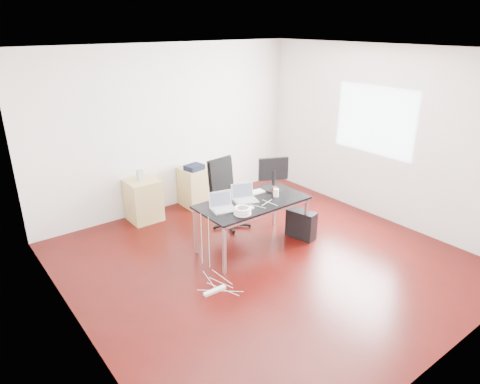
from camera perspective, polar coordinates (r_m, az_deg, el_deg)
room_shell at (r=5.51m, az=3.79°, el=3.75°), size 5.00×5.00×5.00m
desk at (r=6.10m, az=1.67°, el=-1.69°), size 1.60×0.80×0.73m
office_chair at (r=6.82m, az=-1.71°, el=0.27°), size 0.53×0.55×1.08m
filing_cabinet_left at (r=7.26m, az=-12.75°, el=-1.07°), size 0.50×0.50×0.70m
filing_cabinet_right at (r=7.71m, az=-5.87°, el=0.73°), size 0.50×0.50×0.70m
pc_tower at (r=6.62m, az=8.15°, el=-4.27°), size 0.30×0.48×0.44m
wastebasket at (r=7.75m, az=-5.56°, el=-0.81°), size 0.31×0.31×0.28m
power_strip at (r=5.42m, az=-3.39°, el=-13.00°), size 0.30×0.06×0.04m
laptop_left at (r=5.80m, az=-2.28°, el=-1.80°), size 0.38×0.32×0.23m
laptop_right at (r=6.08m, az=0.63°, el=-0.63°), size 0.39×0.34×0.23m
monitor at (r=6.39m, az=4.47°, el=2.63°), size 0.43×0.26×0.51m
keyboard at (r=6.31m, az=1.47°, el=-0.20°), size 0.45×0.16×0.02m
cup_white at (r=6.24m, az=4.82°, el=-0.08°), size 0.09×0.09×0.12m
cup_brown at (r=6.37m, az=4.59°, el=0.30°), size 0.10×0.10×0.10m
cable_coil at (r=5.63m, az=0.34°, el=-2.55°), size 0.24×0.24×0.11m
power_adapter at (r=5.83m, az=1.45°, el=-2.12°), size 0.07×0.07×0.03m
speaker at (r=7.11m, az=-13.19°, el=2.21°), size 0.09×0.08×0.18m
navy_garment at (r=7.49m, az=-6.13°, el=3.29°), size 0.34×0.29×0.09m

